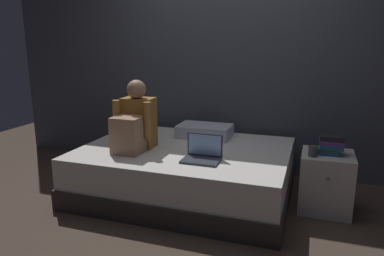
{
  "coord_description": "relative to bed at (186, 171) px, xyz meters",
  "views": [
    {
      "loc": [
        0.95,
        -2.87,
        1.47
      ],
      "look_at": [
        -0.07,
        0.1,
        0.73
      ],
      "focal_mm": 33.88,
      "sensor_mm": 36.0,
      "label": 1
    }
  ],
  "objects": [
    {
      "name": "ground_plane",
      "position": [
        0.2,
        -0.3,
        -0.24
      ],
      "size": [
        8.0,
        8.0,
        0.0
      ],
      "primitive_type": "plane",
      "color": "#47382D"
    },
    {
      "name": "pillow",
      "position": [
        0.06,
        0.45,
        0.31
      ],
      "size": [
        0.56,
        0.36,
        0.13
      ],
      "primitive_type": "cube",
      "color": "silver",
      "rests_on": "bed"
    },
    {
      "name": "nightstand",
      "position": [
        1.3,
        0.07,
        0.03
      ],
      "size": [
        0.44,
        0.46,
        0.52
      ],
      "color": "beige",
      "rests_on": "ground_plane"
    },
    {
      "name": "laptop",
      "position": [
        0.27,
        -0.31,
        0.3
      ],
      "size": [
        0.32,
        0.23,
        0.22
      ],
      "color": "#333842",
      "rests_on": "bed"
    },
    {
      "name": "mug",
      "position": [
        1.17,
        -0.05,
        0.33
      ],
      "size": [
        0.08,
        0.08,
        0.09
      ],
      "primitive_type": "cylinder",
      "color": "#3D3D42",
      "rests_on": "nightstand"
    },
    {
      "name": "book_stack",
      "position": [
        1.31,
        0.07,
        0.37
      ],
      "size": [
        0.22,
        0.16,
        0.16
      ],
      "color": "#284C84",
      "rests_on": "nightstand"
    },
    {
      "name": "bed",
      "position": [
        0.0,
        0.0,
        0.0
      ],
      "size": [
        2.0,
        1.5,
        0.48
      ],
      "color": "#332D2B",
      "rests_on": "ground_plane"
    },
    {
      "name": "person_sitting",
      "position": [
        -0.44,
        -0.2,
        0.49
      ],
      "size": [
        0.39,
        0.44,
        0.66
      ],
      "color": "olive",
      "rests_on": "bed"
    },
    {
      "name": "wall_back",
      "position": [
        0.2,
        0.9,
        1.11
      ],
      "size": [
        5.6,
        0.1,
        2.7
      ],
      "primitive_type": "cube",
      "color": "#424751",
      "rests_on": "ground_plane"
    }
  ]
}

